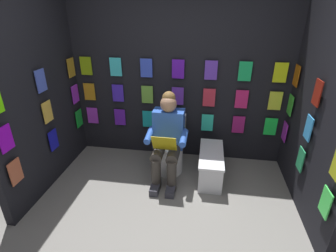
# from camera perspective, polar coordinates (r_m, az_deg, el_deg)

# --- Properties ---
(ground_plane) EXTENTS (30.00, 30.00, 0.00)m
(ground_plane) POSITION_cam_1_polar(r_m,az_deg,el_deg) (2.82, -2.89, -24.70)
(ground_plane) COLOR gray
(display_wall_back) EXTENTS (3.17, 0.14, 2.32)m
(display_wall_back) POSITION_cam_1_polar(r_m,az_deg,el_deg) (3.76, 2.35, 9.66)
(display_wall_back) COLOR black
(display_wall_back) RESTS_ON ground
(display_wall_left) EXTENTS (0.14, 1.77, 2.32)m
(display_wall_left) POSITION_cam_1_polar(r_m,az_deg,el_deg) (3.08, 30.78, 2.57)
(display_wall_left) COLOR black
(display_wall_left) RESTS_ON ground
(display_wall_right) EXTENTS (0.14, 1.77, 2.32)m
(display_wall_right) POSITION_cam_1_polar(r_m,az_deg,el_deg) (3.48, -26.80, 5.69)
(display_wall_right) COLOR black
(display_wall_right) RESTS_ON ground
(toilet) EXTENTS (0.41, 0.56, 0.77)m
(toilet) POSITION_cam_1_polar(r_m,az_deg,el_deg) (3.66, 0.44, -4.90)
(toilet) COLOR white
(toilet) RESTS_ON ground
(person_reading) EXTENTS (0.53, 0.68, 1.19)m
(person_reading) POSITION_cam_1_polar(r_m,az_deg,el_deg) (3.33, -0.16, -2.74)
(person_reading) COLOR blue
(person_reading) RESTS_ON ground
(comic_longbox_near) EXTENTS (0.32, 0.79, 0.38)m
(comic_longbox_near) POSITION_cam_1_polar(r_m,az_deg,el_deg) (3.59, 9.40, -8.46)
(comic_longbox_near) COLOR silver
(comic_longbox_near) RESTS_ON ground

